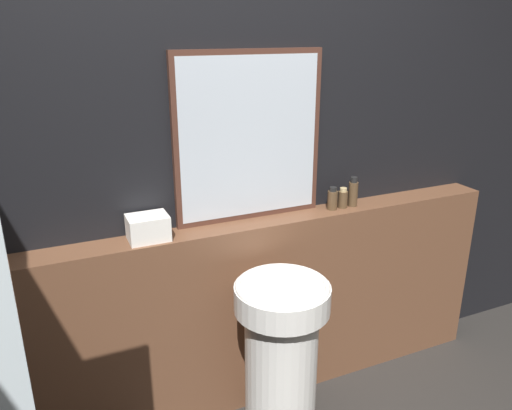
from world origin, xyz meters
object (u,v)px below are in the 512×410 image
shampoo_bottle (332,199)px  pedestal_sink (281,360)px  towel_stack (148,228)px  mirror (249,138)px  lotion_bottle (353,193)px  conditioner_bottle (343,199)px

shampoo_bottle → pedestal_sink: bearing=-142.2°
pedestal_sink → towel_stack: size_ratio=4.84×
towel_stack → mirror: bearing=7.4°
towel_stack → lotion_bottle: size_ratio=1.12×
pedestal_sink → conditioner_bottle: 0.87m
shampoo_bottle → conditioner_bottle: bearing=0.0°
mirror → conditioner_bottle: bearing=-7.7°
mirror → lotion_bottle: mirror is taller
towel_stack → shampoo_bottle: size_ratio=1.48×
pedestal_sink → conditioner_bottle: (0.53, 0.36, 0.58)m
pedestal_sink → towel_stack: bearing=142.9°
mirror → lotion_bottle: 0.65m
towel_stack → pedestal_sink: bearing=-37.1°
pedestal_sink → mirror: mirror is taller
mirror → conditioner_bottle: size_ratio=7.45×
pedestal_sink → shampoo_bottle: bearing=37.8°
pedestal_sink → towel_stack: towel_stack is taller
conditioner_bottle → lotion_bottle: bearing=-0.0°
conditioner_bottle → lotion_bottle: (0.06, -0.00, 0.02)m
mirror → pedestal_sink: bearing=-94.6°
mirror → conditioner_bottle: (0.49, -0.07, -0.35)m
lotion_bottle → shampoo_bottle: bearing=180.0°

